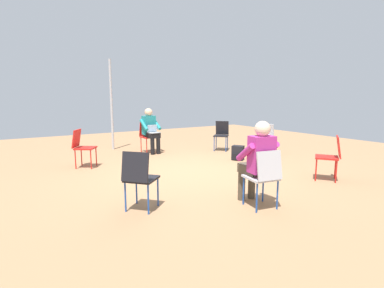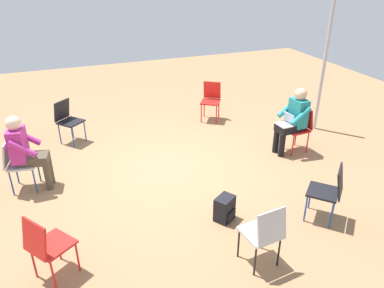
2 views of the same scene
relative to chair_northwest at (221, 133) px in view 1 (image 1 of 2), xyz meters
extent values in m
plane|color=#99704C|center=(1.65, -2.09, -0.50)|extent=(15.11, 15.11, 0.00)
cube|color=black|center=(0.05, -0.05, -0.06)|extent=(0.57, 0.57, 0.03)
cylinder|color=#1E4799|center=(0.29, -0.06, -0.29)|extent=(0.02, 0.02, 0.42)
cylinder|color=#1E4799|center=(0.04, -0.29, -0.29)|extent=(0.02, 0.02, 0.42)
cylinder|color=#1E4799|center=(0.06, 0.19, -0.29)|extent=(0.02, 0.02, 0.42)
cylinder|color=#1E4799|center=(-0.19, -0.05, -0.29)|extent=(0.02, 0.02, 0.42)
cube|color=black|center=(-0.08, 0.08, 0.15)|extent=(0.34, 0.33, 0.40)
cube|color=black|center=(3.08, -3.80, -0.06)|extent=(0.56, 0.56, 0.03)
cylinder|color=#1E4799|center=(2.83, -3.78, -0.29)|extent=(0.02, 0.02, 0.42)
cylinder|color=#1E4799|center=(3.09, -3.56, -0.29)|extent=(0.02, 0.02, 0.42)
cylinder|color=#1E4799|center=(3.06, -4.04, -0.29)|extent=(0.02, 0.02, 0.42)
cylinder|color=#1E4799|center=(3.32, -3.81, -0.29)|extent=(0.02, 0.02, 0.42)
cube|color=black|center=(3.20, -3.94, 0.15)|extent=(0.34, 0.32, 0.40)
cube|color=#B7B7BC|center=(3.91, -2.34, -0.06)|extent=(0.47, 0.47, 0.03)
cylinder|color=#1E4799|center=(3.72, -2.48, -0.29)|extent=(0.02, 0.02, 0.42)
cylinder|color=#1E4799|center=(3.78, -2.14, -0.29)|extent=(0.02, 0.02, 0.42)
cylinder|color=#1E4799|center=(4.05, -2.54, -0.29)|extent=(0.02, 0.02, 0.42)
cylinder|color=#1E4799|center=(4.11, -2.20, -0.29)|extent=(0.02, 0.02, 0.42)
cube|color=#B7B7BC|center=(4.10, -2.38, 0.15)|extent=(0.16, 0.39, 0.40)
cube|color=#B7B7BC|center=(1.29, 0.38, -0.06)|extent=(0.44, 0.44, 0.03)
cylinder|color=black|center=(1.47, 0.23, -0.29)|extent=(0.02, 0.02, 0.42)
cylinder|color=black|center=(1.14, 0.19, -0.29)|extent=(0.02, 0.02, 0.42)
cylinder|color=black|center=(1.44, 0.57, -0.29)|extent=(0.02, 0.02, 0.42)
cylinder|color=black|center=(1.10, 0.53, -0.29)|extent=(0.02, 0.02, 0.42)
cube|color=#B7B7BC|center=(1.27, 0.57, 0.15)|extent=(0.39, 0.13, 0.40)
cube|color=red|center=(-0.82, -1.93, -0.06)|extent=(0.42, 0.42, 0.03)
cylinder|color=red|center=(-0.66, -1.75, -0.29)|extent=(0.02, 0.02, 0.42)
cylinder|color=red|center=(-0.64, -2.09, -0.29)|extent=(0.02, 0.02, 0.42)
cylinder|color=red|center=(-1.00, -1.77, -0.29)|extent=(0.02, 0.02, 0.42)
cylinder|color=red|center=(-0.98, -2.11, -0.29)|extent=(0.02, 0.02, 0.42)
cube|color=red|center=(-1.01, -1.94, 0.15)|extent=(0.12, 0.39, 0.40)
cube|color=red|center=(3.56, -0.26, -0.06)|extent=(0.56, 0.56, 0.03)
cylinder|color=red|center=(3.52, -0.50, -0.29)|extent=(0.02, 0.02, 0.42)
cylinder|color=red|center=(3.32, -0.22, -0.29)|extent=(0.02, 0.02, 0.42)
cylinder|color=red|center=(3.80, -0.30, -0.29)|extent=(0.02, 0.02, 0.42)
cylinder|color=red|center=(3.60, -0.03, -0.29)|extent=(0.02, 0.02, 0.42)
cube|color=red|center=(3.71, -0.15, 0.15)|extent=(0.30, 0.36, 0.40)
cube|color=red|center=(0.08, -3.87, -0.06)|extent=(0.55, 0.55, 0.03)
cylinder|color=red|center=(0.03, -3.63, -0.29)|extent=(0.02, 0.02, 0.42)
cylinder|color=red|center=(0.32, -3.82, -0.29)|extent=(0.02, 0.02, 0.42)
cylinder|color=red|center=(-0.16, -3.92, -0.29)|extent=(0.02, 0.02, 0.42)
cylinder|color=red|center=(0.13, -4.10, -0.29)|extent=(0.02, 0.02, 0.42)
cube|color=red|center=(-0.02, -4.03, 0.15)|extent=(0.37, 0.29, 0.40)
cylinder|color=black|center=(-0.47, -1.82, -0.27)|extent=(0.11, 0.11, 0.45)
cylinder|color=black|center=(-0.46, -2.00, -0.27)|extent=(0.11, 0.11, 0.45)
cube|color=black|center=(-0.63, -1.92, 0.01)|extent=(0.44, 0.33, 0.14)
cube|color=teal|center=(-0.82, -1.93, 0.27)|extent=(0.24, 0.35, 0.52)
sphere|color=#DBAD89|center=(-0.82, -1.93, 0.63)|extent=(0.22, 0.22, 0.22)
cylinder|color=teal|center=(-0.73, -1.73, 0.30)|extent=(0.40, 0.12, 0.31)
cylinder|color=teal|center=(-0.71, -2.13, 0.30)|extent=(0.40, 0.12, 0.31)
cube|color=#9EA0A5|center=(-0.52, -1.91, 0.09)|extent=(0.24, 0.31, 0.02)
cube|color=#B2D1F2|center=(-0.63, -1.92, 0.20)|extent=(0.07, 0.30, 0.20)
cylinder|color=#4C4233|center=(3.55, -2.37, -0.27)|extent=(0.11, 0.11, 0.45)
cylinder|color=#4C4233|center=(3.58, -2.19, -0.27)|extent=(0.11, 0.11, 0.45)
cube|color=#4C4233|center=(3.73, -2.31, 0.01)|extent=(0.47, 0.37, 0.14)
cube|color=#B22D84|center=(3.91, -2.34, 0.27)|extent=(0.28, 0.37, 0.52)
sphere|color=beige|center=(3.91, -2.34, 0.63)|extent=(0.22, 0.22, 0.22)
cylinder|color=#B22D84|center=(3.78, -2.52, 0.30)|extent=(0.41, 0.16, 0.31)
cylinder|color=#B22D84|center=(3.85, -2.13, 0.30)|extent=(0.41, 0.16, 0.31)
cube|color=black|center=(1.32, -0.50, -0.32)|extent=(0.34, 0.32, 0.36)
cube|color=black|center=(1.32, -0.50, -0.40)|extent=(0.30, 0.32, 0.16)
cylinder|color=#B2B2B7|center=(-1.84, -2.65, 0.82)|extent=(0.07, 0.07, 2.62)
camera|label=1|loc=(6.87, -5.36, 1.09)|focal=28.00mm
camera|label=2|loc=(3.25, 3.31, 2.82)|focal=35.00mm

